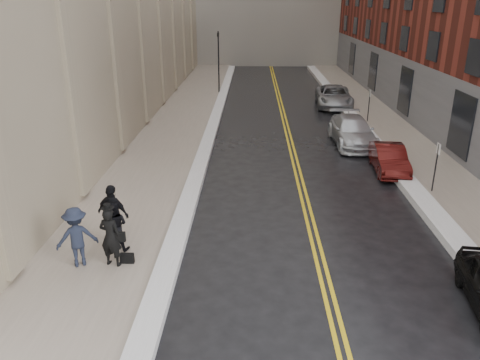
# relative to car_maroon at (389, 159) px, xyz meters

# --- Properties ---
(ground) EXTENTS (160.00, 160.00, 0.00)m
(ground) POSITION_rel_car_maroon_xyz_m (-6.80, -10.75, -0.64)
(ground) COLOR black
(ground) RESTS_ON ground
(sidewalk_left) EXTENTS (4.00, 64.00, 0.15)m
(sidewalk_left) POSITION_rel_car_maroon_xyz_m (-11.30, 5.25, -0.56)
(sidewalk_left) COLOR gray
(sidewalk_left) RESTS_ON ground
(sidewalk_right) EXTENTS (3.00, 64.00, 0.15)m
(sidewalk_right) POSITION_rel_car_maroon_xyz_m (2.20, 5.25, -0.56)
(sidewalk_right) COLOR gray
(sidewalk_right) RESTS_ON ground
(lane_stripe_a) EXTENTS (0.12, 64.00, 0.01)m
(lane_stripe_a) POSITION_rel_car_maroon_xyz_m (-4.42, 5.25, -0.63)
(lane_stripe_a) COLOR gold
(lane_stripe_a) RESTS_ON ground
(lane_stripe_b) EXTENTS (0.12, 64.00, 0.01)m
(lane_stripe_b) POSITION_rel_car_maroon_xyz_m (-4.18, 5.25, -0.63)
(lane_stripe_b) COLOR gold
(lane_stripe_b) RESTS_ON ground
(snow_ridge_left) EXTENTS (0.70, 60.80, 0.26)m
(snow_ridge_left) POSITION_rel_car_maroon_xyz_m (-9.00, 5.25, -0.51)
(snow_ridge_left) COLOR white
(snow_ridge_left) RESTS_ON ground
(snow_ridge_right) EXTENTS (0.85, 60.80, 0.30)m
(snow_ridge_right) POSITION_rel_car_maroon_xyz_m (0.35, 5.25, -0.49)
(snow_ridge_right) COLOR white
(snow_ridge_right) RESTS_ON ground
(traffic_signal) EXTENTS (0.18, 0.15, 5.20)m
(traffic_signal) POSITION_rel_car_maroon_xyz_m (-9.40, 19.25, 2.45)
(traffic_signal) COLOR black
(traffic_signal) RESTS_ON ground
(parking_sign_near) EXTENTS (0.06, 0.35, 2.23)m
(parking_sign_near) POSITION_rel_car_maroon_xyz_m (1.10, -2.75, 0.72)
(parking_sign_near) COLOR black
(parking_sign_near) RESTS_ON ground
(parking_sign_far) EXTENTS (0.06, 0.35, 2.23)m
(parking_sign_far) POSITION_rel_car_maroon_xyz_m (1.10, 9.25, 0.72)
(parking_sign_far) COLOR black
(parking_sign_far) RESTS_ON ground
(car_maroon) EXTENTS (1.60, 3.94, 1.27)m
(car_maroon) POSITION_rel_car_maroon_xyz_m (0.00, 0.00, 0.00)
(car_maroon) COLOR #450E0C
(car_maroon) RESTS_ON ground
(car_silver_near) EXTENTS (2.22, 5.28, 1.52)m
(car_silver_near) POSITION_rel_car_maroon_xyz_m (-0.87, 4.48, 0.12)
(car_silver_near) COLOR #B7BAC0
(car_silver_near) RESTS_ON ground
(car_silver_far) EXTENTS (2.97, 5.75, 1.55)m
(car_silver_far) POSITION_rel_car_maroon_xyz_m (-0.31, 14.51, 0.14)
(car_silver_far) COLOR #93969A
(car_silver_far) RESTS_ON ground
(pedestrian_main) EXTENTS (0.77, 0.59, 1.88)m
(pedestrian_main) POSITION_rel_car_maroon_xyz_m (-10.66, -8.92, 0.45)
(pedestrian_main) COLOR black
(pedestrian_main) RESTS_ON sidewalk_left
(pedestrian_a) EXTENTS (0.82, 0.65, 1.67)m
(pedestrian_a) POSITION_rel_car_maroon_xyz_m (-10.79, -7.99, 0.35)
(pedestrian_a) COLOR black
(pedestrian_a) RESTS_ON sidewalk_left
(pedestrian_b) EXTENTS (1.39, 1.13, 1.88)m
(pedestrian_b) POSITION_rel_car_maroon_xyz_m (-11.67, -8.94, 0.45)
(pedestrian_b) COLOR #1C2233
(pedestrian_b) RESTS_ON sidewalk_left
(pedestrian_c) EXTENTS (1.26, 0.88, 1.99)m
(pedestrian_c) POSITION_rel_car_maroon_xyz_m (-10.98, -7.44, 0.51)
(pedestrian_c) COLOR black
(pedestrian_c) RESTS_ON sidewalk_left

